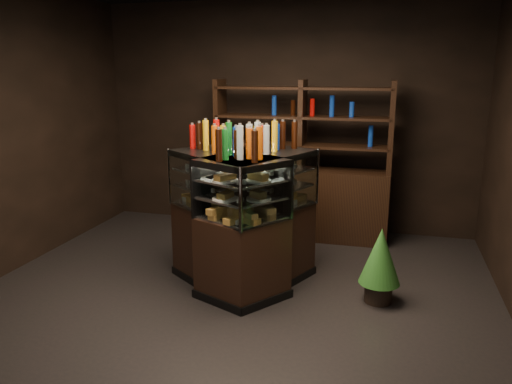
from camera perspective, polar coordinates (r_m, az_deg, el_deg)
ground at (r=4.80m, az=-3.17°, el=-12.54°), size 5.00×5.00×0.00m
room_shell at (r=4.29m, az=-3.52°, el=11.30°), size 5.02×5.02×3.01m
display_case at (r=4.98m, az=-1.50°, el=-5.76°), size 1.50×1.38×1.35m
food_display at (r=4.82m, az=-1.54°, el=0.16°), size 1.11×1.13×0.42m
bottles_top at (r=4.74m, az=-1.58°, el=6.04°), size 0.95×0.98×0.30m
potted_conifer at (r=4.77m, az=14.05°, el=-6.98°), size 0.38×0.38×0.82m
back_shelving at (r=6.39m, az=5.13°, el=0.15°), size 2.20×0.45×2.00m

